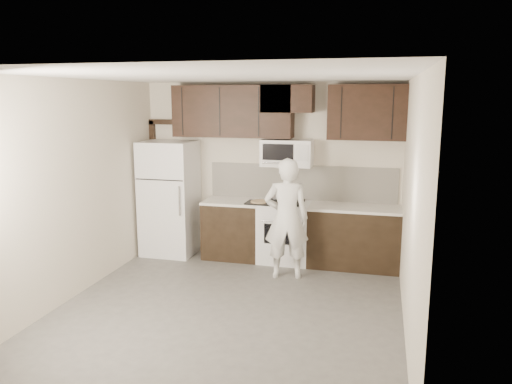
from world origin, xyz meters
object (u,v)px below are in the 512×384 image
at_px(stove, 285,232).
at_px(person, 286,219).
at_px(refrigerator, 170,198).
at_px(microwave, 287,153).

xyz_separation_m(stove, person, (0.15, -0.68, 0.38)).
height_order(refrigerator, person, refrigerator).
height_order(stove, microwave, microwave).
xyz_separation_m(microwave, person, (0.15, -0.80, -0.81)).
xyz_separation_m(stove, refrigerator, (-1.85, -0.05, 0.44)).
distance_m(stove, person, 0.80).
bearing_deg(person, microwave, -90.86).
relative_size(microwave, person, 0.45).
relative_size(stove, refrigerator, 0.52).
bearing_deg(stove, microwave, 90.10).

